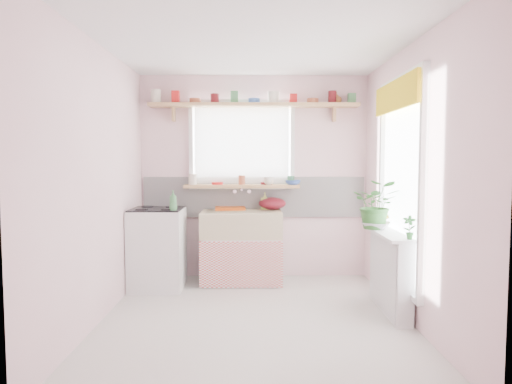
{
  "coord_description": "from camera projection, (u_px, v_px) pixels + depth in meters",
  "views": [
    {
      "loc": [
        -0.03,
        -4.08,
        1.46
      ],
      "look_at": [
        0.01,
        0.55,
        1.13
      ],
      "focal_mm": 32.0,
      "sensor_mm": 36.0,
      "label": 1
    }
  ],
  "objects": [
    {
      "name": "room",
      "position": [
        315.0,
        168.0,
        4.94
      ],
      "size": [
        3.2,
        3.2,
        3.2
      ],
      "color": "beige",
      "rests_on": "ground"
    },
    {
      "name": "sink_unit",
      "position": [
        242.0,
        246.0,
        5.43
      ],
      "size": [
        0.95,
        0.65,
        1.11
      ],
      "color": "white",
      "rests_on": "ground"
    },
    {
      "name": "cooker",
      "position": [
        158.0,
        248.0,
        5.18
      ],
      "size": [
        0.58,
        0.58,
        0.93
      ],
      "color": "white",
      "rests_on": "ground"
    },
    {
      "name": "radiator_ledge",
      "position": [
        390.0,
        271.0,
        4.36
      ],
      "size": [
        0.22,
        0.95,
        0.78
      ],
      "color": "white",
      "rests_on": "ground"
    },
    {
      "name": "windowsill",
      "position": [
        242.0,
        186.0,
        5.57
      ],
      "size": [
        1.4,
        0.22,
        0.04
      ],
      "primitive_type": "cube",
      "color": "tan",
      "rests_on": "room"
    },
    {
      "name": "pine_shelf",
      "position": [
        254.0,
        105.0,
        5.49
      ],
      "size": [
        2.52,
        0.24,
        0.04
      ],
      "primitive_type": "cube",
      "color": "tan",
      "rests_on": "room"
    },
    {
      "name": "shelf_crockery",
      "position": [
        254.0,
        99.0,
        5.49
      ],
      "size": [
        2.47,
        0.11,
        0.12
      ],
      "color": "silver",
      "rests_on": "pine_shelf"
    },
    {
      "name": "sill_crockery",
      "position": [
        242.0,
        180.0,
        5.56
      ],
      "size": [
        1.35,
        0.11,
        0.12
      ],
      "color": "silver",
      "rests_on": "windowsill"
    },
    {
      "name": "dish_tray",
      "position": [
        230.0,
        208.0,
        5.61
      ],
      "size": [
        0.39,
        0.3,
        0.04
      ],
      "primitive_type": "cube",
      "rotation": [
        0.0,
        0.0,
        0.09
      ],
      "color": "#CC4F12",
      "rests_on": "sink_unit"
    },
    {
      "name": "colander",
      "position": [
        272.0,
        203.0,
        5.61
      ],
      "size": [
        0.4,
        0.4,
        0.15
      ],
      "primitive_type": "ellipsoid",
      "rotation": [
        0.0,
        0.0,
        -0.19
      ],
      "color": "maroon",
      "rests_on": "sink_unit"
    },
    {
      "name": "jade_plant",
      "position": [
        377.0,
        204.0,
        4.52
      ],
      "size": [
        0.55,
        0.51,
        0.49
      ],
      "primitive_type": "imported",
      "rotation": [
        0.0,
        0.0,
        -0.36
      ],
      "color": "#316C2B",
      "rests_on": "radiator_ledge"
    },
    {
      "name": "fruit_bowl",
      "position": [
        376.0,
        225.0,
        4.53
      ],
      "size": [
        0.37,
        0.37,
        0.07
      ],
      "primitive_type": "imported",
      "rotation": [
        0.0,
        0.0,
        -0.43
      ],
      "color": "silver",
      "rests_on": "radiator_ledge"
    },
    {
      "name": "herb_pot",
      "position": [
        409.0,
        227.0,
        3.93
      ],
      "size": [
        0.13,
        0.11,
        0.21
      ],
      "primitive_type": "imported",
      "rotation": [
        0.0,
        0.0,
        -0.41
      ],
      "color": "#276328",
      "rests_on": "radiator_ledge"
    },
    {
      "name": "soap_bottle_sink",
      "position": [
        265.0,
        201.0,
        5.6
      ],
      "size": [
        0.1,
        0.1,
        0.21
      ],
      "primitive_type": "imported",
      "rotation": [
        0.0,
        0.0,
        -0.03
      ],
      "color": "#C3D25D",
      "rests_on": "sink_unit"
    },
    {
      "name": "sill_cup",
      "position": [
        269.0,
        181.0,
        5.51
      ],
      "size": [
        0.13,
        0.13,
        0.09
      ],
      "primitive_type": "imported",
      "rotation": [
        0.0,
        0.0,
        -0.11
      ],
      "color": "beige",
      "rests_on": "windowsill"
    },
    {
      "name": "sill_bowl",
      "position": [
        293.0,
        182.0,
        5.51
      ],
      "size": [
        0.22,
        0.22,
        0.06
      ],
      "primitive_type": "imported",
      "rotation": [
        0.0,
        0.0,
        -0.2
      ],
      "color": "#3252A2",
      "rests_on": "windowsill"
    },
    {
      "name": "shelf_vase",
      "position": [
        336.0,
        98.0,
        5.55
      ],
      "size": [
        0.16,
        0.16,
        0.15
      ],
      "primitive_type": "imported",
      "rotation": [
        0.0,
        0.0,
        0.15
      ],
      "color": "#A66233",
      "rests_on": "pine_shelf"
    },
    {
      "name": "cooker_bottle",
      "position": [
        173.0,
        200.0,
        4.92
      ],
      "size": [
        0.09,
        0.09,
        0.22
      ],
      "primitive_type": "imported",
      "rotation": [
        0.0,
        0.0,
        0.08
      ],
      "color": "#468C51",
      "rests_on": "cooker"
    },
    {
      "name": "fruit",
      "position": [
        377.0,
        220.0,
        4.53
      ],
      "size": [
        0.2,
        0.14,
        0.1
      ],
      "color": "orange",
      "rests_on": "fruit_bowl"
    }
  ]
}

